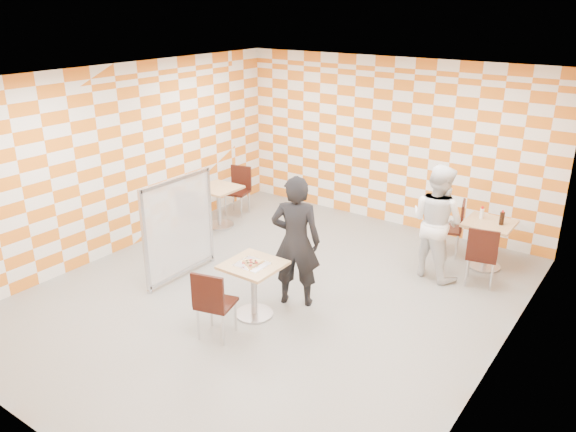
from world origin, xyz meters
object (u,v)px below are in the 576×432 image
(chair_main_front, at_px, (212,300))
(chair_empty_near, at_px, (191,211))
(chair_second_front, at_px, (482,252))
(chair_empty_far, at_px, (239,186))
(main_table, at_px, (254,281))
(empty_table, at_px, (219,200))
(sport_bottle, at_px, (482,213))
(man_dark, at_px, (296,241))
(chair_second_side, at_px, (454,224))
(man_white, at_px, (437,222))
(partition, at_px, (179,228))
(second_table, at_px, (488,237))
(soda_bottle, at_px, (502,218))

(chair_main_front, height_order, chair_empty_near, same)
(chair_second_front, height_order, chair_empty_far, same)
(main_table, bearing_deg, empty_table, 139.90)
(chair_empty_near, xyz_separation_m, sport_bottle, (4.28, 1.97, 0.29))
(chair_empty_near, relative_size, man_dark, 0.51)
(chair_second_side, xyz_separation_m, man_white, (0.00, -0.85, 0.32))
(empty_table, bearing_deg, partition, -64.08)
(sport_bottle, bearing_deg, main_table, -119.78)
(chair_second_front, bearing_deg, main_table, -130.71)
(chair_second_front, xyz_separation_m, man_dark, (-1.91, -1.91, 0.36))
(chair_main_front, bearing_deg, chair_second_side, 69.67)
(chair_main_front, relative_size, chair_empty_far, 1.00)
(second_table, bearing_deg, soda_bottle, -1.37)
(chair_second_side, relative_size, chair_empty_near, 1.00)
(partition, xyz_separation_m, man_white, (3.05, 2.23, 0.07))
(chair_second_side, distance_m, sport_bottle, 0.51)
(chair_empty_far, relative_size, sport_bottle, 4.62)
(second_table, relative_size, partition, 0.48)
(main_table, height_order, second_table, same)
(chair_second_side, height_order, sport_bottle, sport_bottle)
(chair_main_front, relative_size, chair_empty_near, 1.00)
(main_table, distance_m, man_white, 2.90)
(empty_table, distance_m, partition, 2.06)
(main_table, xyz_separation_m, man_dark, (0.25, 0.60, 0.40))
(chair_empty_near, xyz_separation_m, man_white, (3.87, 1.17, 0.32))
(chair_empty_near, xyz_separation_m, soda_bottle, (4.60, 1.88, 0.31))
(partition, bearing_deg, main_table, -8.93)
(man_dark, bearing_deg, chair_second_side, -138.60)
(chair_main_front, relative_size, partition, 0.60)
(chair_empty_far, distance_m, sport_bottle, 4.52)
(sport_bottle, bearing_deg, chair_main_front, -115.60)
(man_white, xyz_separation_m, sport_bottle, (0.41, 0.80, -0.03))
(main_table, bearing_deg, chair_second_side, 66.34)
(chair_second_side, xyz_separation_m, sport_bottle, (0.42, -0.05, 0.29))
(soda_bottle, bearing_deg, chair_empty_near, -157.75)
(empty_table, bearing_deg, soda_bottle, 13.35)
(partition, bearing_deg, soda_bottle, 37.91)
(chair_empty_far, height_order, soda_bottle, soda_bottle)
(empty_table, distance_m, chair_empty_far, 0.75)
(chair_second_front, bearing_deg, empty_table, -174.80)
(chair_empty_near, height_order, partition, partition)
(main_table, relative_size, man_dark, 0.41)
(chair_empty_far, relative_size, man_white, 0.54)
(chair_empty_far, xyz_separation_m, man_white, (4.08, -0.34, 0.32))
(main_table, xyz_separation_m, second_table, (2.03, 3.20, 0.00))
(second_table, distance_m, chair_main_front, 4.44)
(chair_empty_far, bearing_deg, man_white, -4.83)
(main_table, xyz_separation_m, partition, (-1.58, 0.25, 0.28))
(chair_second_front, distance_m, chair_empty_near, 4.72)
(chair_empty_far, height_order, man_white, man_white)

